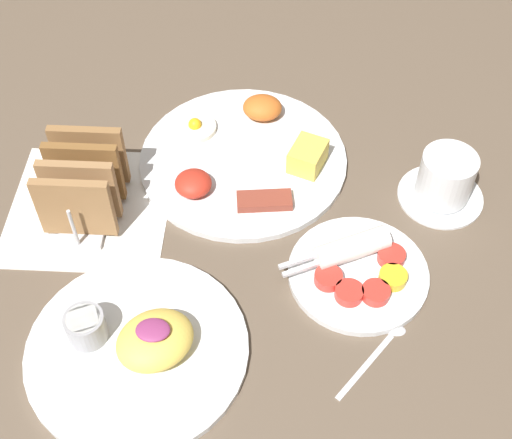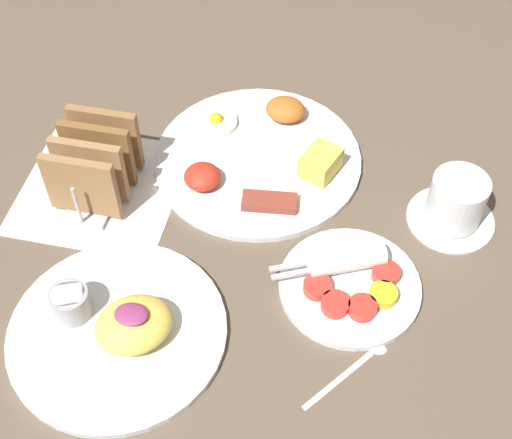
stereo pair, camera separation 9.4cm
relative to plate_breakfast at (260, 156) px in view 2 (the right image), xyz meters
The scene contains 8 objects.
ground_plane 0.21m from the plate_breakfast, 106.26° to the right, with size 3.00×3.00×0.00m, color brown.
napkin_flat 0.23m from the plate_breakfast, 154.32° to the right, with size 0.22×0.22×0.00m.
plate_breakfast is the anchor object (origin of this frame).
plate_condiments 0.25m from the plate_breakfast, 50.76° to the right, with size 0.19×0.18×0.04m.
plate_foreground 0.34m from the plate_breakfast, 108.60° to the right, with size 0.27×0.27×0.06m.
toast_rack 0.24m from the plate_breakfast, 154.32° to the right, with size 0.10×0.15×0.10m.
coffee_cup 0.29m from the plate_breakfast, 11.42° to the right, with size 0.12×0.12×0.08m.
teaspoon 0.35m from the plate_breakfast, 58.99° to the right, with size 0.09×0.10×0.01m.
Camera 2 is at (0.21, -0.52, 0.76)m, focal length 50.00 mm.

